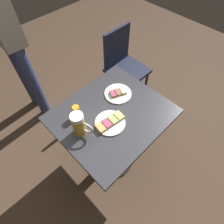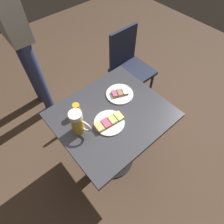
# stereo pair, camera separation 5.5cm
# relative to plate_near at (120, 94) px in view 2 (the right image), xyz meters

# --- Properties ---
(ground_plane) EXTENTS (6.00, 6.00, 0.00)m
(ground_plane) POSITION_rel_plate_near_xyz_m (0.10, -0.16, -0.79)
(ground_plane) COLOR #4C3828
(cafe_table) EXTENTS (0.68, 0.78, 0.78)m
(cafe_table) POSITION_rel_plate_near_xyz_m (0.10, -0.16, -0.19)
(cafe_table) COLOR black
(cafe_table) RESTS_ON ground_plane
(plate_near) EXTENTS (0.21, 0.21, 0.03)m
(plate_near) POSITION_rel_plate_near_xyz_m (0.00, 0.00, 0.00)
(plate_near) COLOR white
(plate_near) RESTS_ON cafe_table
(plate_far) EXTENTS (0.21, 0.21, 0.03)m
(plate_far) POSITION_rel_plate_near_xyz_m (0.15, -0.23, 0.00)
(plate_far) COLOR white
(plate_far) RESTS_ON cafe_table
(beer_mug) EXTENTS (0.14, 0.09, 0.18)m
(beer_mug) POSITION_rel_plate_near_xyz_m (0.06, -0.41, 0.08)
(beer_mug) COLOR gold
(beer_mug) RESTS_ON cafe_table
(beer_glass_small) EXTENTS (0.05, 0.05, 0.10)m
(beer_glass_small) POSITION_rel_plate_near_xyz_m (-0.06, -0.34, 0.04)
(beer_glass_small) COLOR gold
(beer_glass_small) RESTS_ON cafe_table
(cafe_chair) EXTENTS (0.38, 0.38, 0.89)m
(cafe_chair) POSITION_rel_plate_near_xyz_m (-0.40, 0.51, -0.26)
(cafe_chair) COLOR #1E2338
(cafe_chair) RESTS_ON ground_plane
(patron_standing) EXTENTS (0.33, 0.19, 1.69)m
(patron_standing) POSITION_rel_plate_near_xyz_m (-0.98, -0.31, 0.20)
(patron_standing) COLOR navy
(patron_standing) RESTS_ON ground_plane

